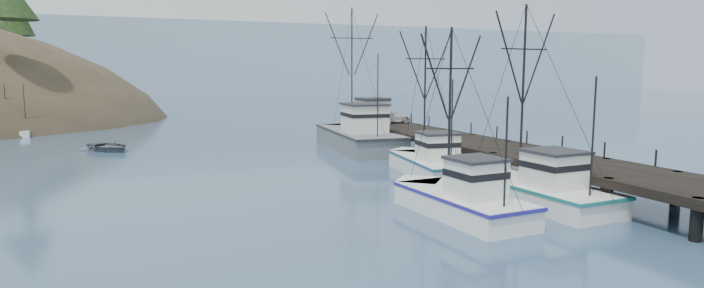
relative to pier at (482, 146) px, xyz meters
The scene contains 11 objects.
ground 21.33m from the pier, 131.19° to the right, with size 400.00×400.00×0.00m, color #314D6D.
pier is the anchor object (origin of this frame).
distant_ridge 154.06m from the pier, 91.49° to the left, with size 360.00×40.00×26.00m, color #9EB2C6.
distant_ridge_far 177.43m from the pier, 107.72° to the left, with size 180.00×25.00×18.00m, color silver.
trawler_near 12.11m from the pier, 111.46° to the right, with size 4.34×11.73×11.81m.
trawler_mid 15.64m from the pier, 129.73° to the right, with size 3.97×10.25×10.28m.
trawler_far 5.53m from the pier, 169.99° to the right, with size 4.80×11.13×11.34m.
work_vessel 15.02m from the pier, 109.27° to the left, with size 6.51×17.57×14.37m.
pier_shed 18.14m from the pier, 94.76° to the left, with size 3.00×3.20×2.80m.
pickup_truck 18.04m from the pier, 87.91° to the left, with size 2.24×4.85×1.35m, color silver.
motorboat 35.29m from the pier, 142.87° to the left, with size 3.98×5.58×1.15m, color #51565A.
Camera 1 is at (-11.97, -20.39, 7.58)m, focal length 28.00 mm.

